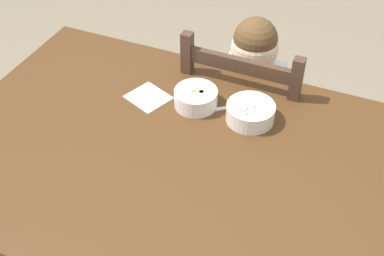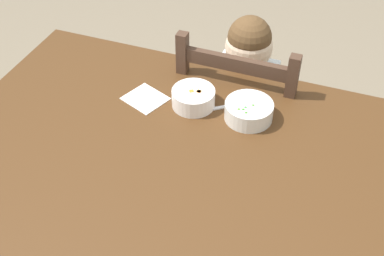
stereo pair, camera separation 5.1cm
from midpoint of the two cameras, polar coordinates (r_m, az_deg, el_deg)
dining_table at (r=1.56m, az=-3.10°, el=-5.46°), size 1.37×0.95×0.77m
dining_chair at (r=2.05m, az=4.71°, el=-0.24°), size 0.42×0.42×0.92m
child_figure at (r=1.94m, az=4.97°, el=3.55°), size 0.32×0.32×0.93m
bowl_of_peas at (r=1.58m, az=5.46°, el=1.95°), size 0.15×0.15×0.06m
bowl_of_carrots at (r=1.62m, az=-0.73°, el=3.43°), size 0.14×0.14×0.06m
spoon at (r=1.62m, az=0.68°, el=2.03°), size 0.12×0.10×0.01m
paper_napkin at (r=1.67m, az=-6.11°, el=3.28°), size 0.16×0.15×0.00m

